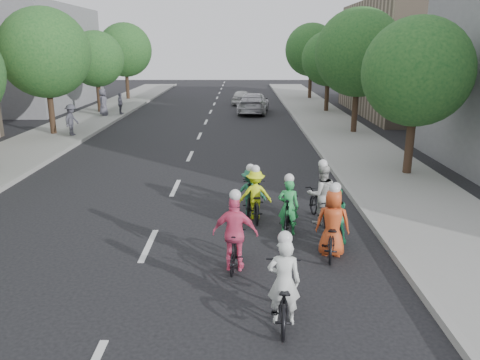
{
  "coord_description": "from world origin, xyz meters",
  "views": [
    {
      "loc": [
        2.36,
        -10.97,
        4.9
      ],
      "look_at": [
        2.32,
        2.56,
        1.0
      ],
      "focal_mm": 35.0,
      "sensor_mm": 36.0,
      "label": 1
    }
  ],
  "objects_px": {
    "cyclist_4": "(332,230)",
    "follow_car_trail": "(242,97)",
    "cyclist_2": "(255,198)",
    "cyclist_3": "(235,239)",
    "cyclist_6": "(321,200)",
    "cyclist_0": "(283,291)",
    "follow_car_lead": "(253,103)",
    "cyclist_7": "(250,195)",
    "spectator_1": "(120,104)",
    "cyclist_5": "(288,212)",
    "spectator_2": "(103,102)",
    "spectator_0": "(72,120)",
    "cyclist_1": "(334,219)"
  },
  "relations": [
    {
      "from": "cyclist_3",
      "to": "cyclist_6",
      "type": "distance_m",
      "value": 3.8
    },
    {
      "from": "cyclist_2",
      "to": "spectator_0",
      "type": "bearing_deg",
      "value": -53.99
    },
    {
      "from": "cyclist_5",
      "to": "spectator_0",
      "type": "height_order",
      "value": "spectator_0"
    },
    {
      "from": "spectator_0",
      "to": "cyclist_7",
      "type": "bearing_deg",
      "value": -129.57
    },
    {
      "from": "cyclist_7",
      "to": "spectator_1",
      "type": "xyz_separation_m",
      "value": [
        -8.93,
        20.29,
        0.29
      ]
    },
    {
      "from": "cyclist_4",
      "to": "follow_car_trail",
      "type": "xyz_separation_m",
      "value": [
        -2.14,
        30.2,
        -0.01
      ]
    },
    {
      "from": "cyclist_0",
      "to": "spectator_2",
      "type": "relative_size",
      "value": 1.04
    },
    {
      "from": "cyclist_5",
      "to": "spectator_2",
      "type": "height_order",
      "value": "spectator_2"
    },
    {
      "from": "follow_car_lead",
      "to": "spectator_0",
      "type": "xyz_separation_m",
      "value": [
        -10.19,
        -9.86,
        0.24
      ]
    },
    {
      "from": "follow_car_lead",
      "to": "spectator_2",
      "type": "distance_m",
      "value": 10.86
    },
    {
      "from": "spectator_1",
      "to": "cyclist_2",
      "type": "bearing_deg",
      "value": -153.99
    },
    {
      "from": "cyclist_3",
      "to": "spectator_2",
      "type": "xyz_separation_m",
      "value": [
        -9.57,
        23.26,
        0.37
      ]
    },
    {
      "from": "cyclist_2",
      "to": "cyclist_6",
      "type": "bearing_deg",
      "value": 166.95
    },
    {
      "from": "spectator_0",
      "to": "spectator_2",
      "type": "relative_size",
      "value": 0.91
    },
    {
      "from": "cyclist_4",
      "to": "follow_car_trail",
      "type": "distance_m",
      "value": 30.28
    },
    {
      "from": "cyclist_2",
      "to": "cyclist_7",
      "type": "xyz_separation_m",
      "value": [
        -0.14,
        0.29,
        0.02
      ]
    },
    {
      "from": "cyclist_3",
      "to": "cyclist_6",
      "type": "relative_size",
      "value": 1.02
    },
    {
      "from": "cyclist_2",
      "to": "cyclist_7",
      "type": "bearing_deg",
      "value": -65.7
    },
    {
      "from": "cyclist_4",
      "to": "cyclist_5",
      "type": "relative_size",
      "value": 1.14
    },
    {
      "from": "follow_car_trail",
      "to": "spectator_2",
      "type": "xyz_separation_m",
      "value": [
        -9.75,
        -7.75,
        0.47
      ]
    },
    {
      "from": "cyclist_7",
      "to": "follow_car_lead",
      "type": "xyz_separation_m",
      "value": [
        0.65,
        21.95,
        0.14
      ]
    },
    {
      "from": "cyclist_2",
      "to": "cyclist_3",
      "type": "height_order",
      "value": "cyclist_3"
    },
    {
      "from": "spectator_2",
      "to": "spectator_0",
      "type": "bearing_deg",
      "value": 175.82
    },
    {
      "from": "cyclist_0",
      "to": "follow_car_lead",
      "type": "height_order",
      "value": "cyclist_0"
    },
    {
      "from": "cyclist_1",
      "to": "cyclist_7",
      "type": "height_order",
      "value": "cyclist_1"
    },
    {
      "from": "cyclist_0",
      "to": "spectator_0",
      "type": "relative_size",
      "value": 1.14
    },
    {
      "from": "follow_car_lead",
      "to": "spectator_0",
      "type": "bearing_deg",
      "value": 50.37
    },
    {
      "from": "cyclist_4",
      "to": "cyclist_6",
      "type": "height_order",
      "value": "cyclist_6"
    },
    {
      "from": "cyclist_3",
      "to": "cyclist_4",
      "type": "bearing_deg",
      "value": -153.16
    },
    {
      "from": "cyclist_3",
      "to": "follow_car_trail",
      "type": "xyz_separation_m",
      "value": [
        0.18,
        31.0,
        -0.1
      ]
    },
    {
      "from": "cyclist_3",
      "to": "cyclist_5",
      "type": "bearing_deg",
      "value": -115.37
    },
    {
      "from": "follow_car_trail",
      "to": "spectator_2",
      "type": "distance_m",
      "value": 12.46
    },
    {
      "from": "cyclist_2",
      "to": "cyclist_6",
      "type": "xyz_separation_m",
      "value": [
        1.86,
        -0.36,
        0.07
      ]
    },
    {
      "from": "spectator_1",
      "to": "follow_car_lead",
      "type": "bearing_deg",
      "value": -77.93
    },
    {
      "from": "cyclist_3",
      "to": "spectator_2",
      "type": "relative_size",
      "value": 1.02
    },
    {
      "from": "cyclist_1",
      "to": "cyclist_3",
      "type": "bearing_deg",
      "value": 25.6
    },
    {
      "from": "cyclist_0",
      "to": "cyclist_2",
      "type": "xyz_separation_m",
      "value": [
        -0.35,
        5.38,
        0.01
      ]
    },
    {
      "from": "spectator_2",
      "to": "cyclist_4",
      "type": "bearing_deg",
      "value": -159.49
    },
    {
      "from": "cyclist_4",
      "to": "cyclist_7",
      "type": "relative_size",
      "value": 1.13
    },
    {
      "from": "cyclist_0",
      "to": "follow_car_lead",
      "type": "relative_size",
      "value": 0.37
    },
    {
      "from": "cyclist_2",
      "to": "spectator_2",
      "type": "bearing_deg",
      "value": -65.16
    },
    {
      "from": "cyclist_0",
      "to": "cyclist_3",
      "type": "relative_size",
      "value": 1.02
    },
    {
      "from": "cyclist_2",
      "to": "follow_car_trail",
      "type": "relative_size",
      "value": 0.52
    },
    {
      "from": "cyclist_6",
      "to": "cyclist_7",
      "type": "relative_size",
      "value": 1.05
    },
    {
      "from": "follow_car_lead",
      "to": "spectator_0",
      "type": "relative_size",
      "value": 3.07
    },
    {
      "from": "cyclist_7",
      "to": "follow_car_lead",
      "type": "relative_size",
      "value": 0.34
    },
    {
      "from": "cyclist_1",
      "to": "spectator_1",
      "type": "distance_m",
      "value": 24.92
    },
    {
      "from": "follow_car_lead",
      "to": "spectator_1",
      "type": "bearing_deg",
      "value": 16.16
    },
    {
      "from": "follow_car_lead",
      "to": "cyclist_1",
      "type": "bearing_deg",
      "value": 99.8
    },
    {
      "from": "follow_car_lead",
      "to": "follow_car_trail",
      "type": "distance_m",
      "value": 5.53
    }
  ]
}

